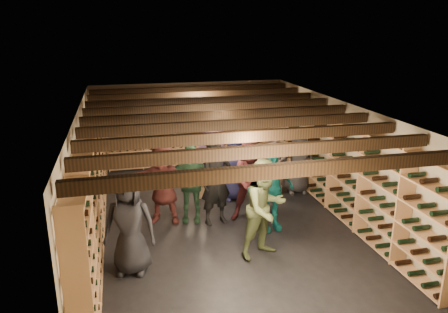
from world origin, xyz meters
name	(u,v)px	position (x,y,z in m)	size (l,w,h in m)	color
ground	(221,218)	(0.00, 0.00, 0.00)	(8.00, 8.00, 0.00)	black
walls	(221,165)	(0.00, 0.00, 1.20)	(5.52, 8.02, 2.40)	#B6AA8D
ceiling	(221,108)	(0.00, 0.00, 2.40)	(5.50, 8.00, 0.01)	beige
ceiling_joists	(221,115)	(0.00, 0.00, 2.26)	(5.40, 7.12, 0.18)	black
wine_rack_left	(92,181)	(-2.57, 0.00, 1.08)	(0.32, 7.50, 2.15)	tan
wine_rack_right	(334,162)	(2.57, 0.00, 1.08)	(0.32, 7.50, 2.15)	tan
wine_rack_back	(191,129)	(0.00, 3.83, 1.07)	(4.70, 0.30, 2.15)	tan
crate_stack_left	(196,165)	(-0.05, 2.70, 0.34)	(0.55, 0.41, 0.68)	#A37E56
crate_stack_right	(208,186)	(-0.02, 1.30, 0.26)	(0.56, 0.44, 0.51)	#A37E56
crate_loose	(271,187)	(1.60, 1.30, 0.09)	(0.50, 0.33, 0.17)	#A37E56
person_0	(130,224)	(-1.93, -1.66, 0.87)	(0.85, 0.55, 1.74)	black
person_1	(216,181)	(-0.14, -0.16, 0.92)	(0.67, 0.44, 1.84)	black
person_2	(265,208)	(0.41, -1.66, 0.91)	(0.88, 0.69, 1.81)	#4D5A34
person_4	(271,190)	(0.85, -0.69, 0.85)	(1.00, 0.42, 1.70)	#15797A
person_5	(163,183)	(-1.18, 0.16, 0.86)	(1.60, 0.51, 1.73)	brown
person_6	(234,167)	(0.56, 1.00, 0.79)	(0.78, 0.51, 1.59)	#1B1C42
person_7	(276,163)	(1.57, 0.96, 0.82)	(0.60, 0.39, 1.65)	gray
person_8	(252,180)	(0.61, -0.20, 0.89)	(0.87, 0.67, 1.78)	#4D1B1F
person_10	(190,183)	(-0.64, 0.07, 0.84)	(0.99, 0.41, 1.68)	#25482F
person_11	(212,160)	(0.10, 1.30, 0.92)	(1.71, 0.54, 1.84)	#875C8B
person_12	(298,160)	(2.18, 1.05, 0.83)	(0.81, 0.53, 1.66)	#2F2F33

